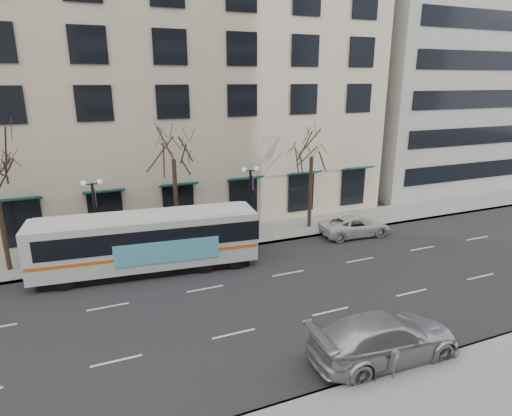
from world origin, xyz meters
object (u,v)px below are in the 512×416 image
lamp_post_left (96,217)px  city_bus (148,241)px  lamp_post_right (251,199)px  silver_car (385,338)px  white_pickup (355,226)px  pay_station (395,359)px  tree_far_right (312,143)px  tree_far_mid (173,145)px

lamp_post_left → city_bus: size_ratio=0.40×
lamp_post_right → silver_car: 14.54m
white_pickup → pay_station: 15.83m
city_bus → silver_car: (7.39, -11.99, -0.96)m
tree_far_right → city_bus: tree_far_right is taller
city_bus → pay_station: 14.97m
tree_far_mid → white_pickup: (12.29, -2.60, -6.19)m
lamp_post_right → pay_station: (-0.59, -15.73, -1.93)m
silver_car → white_pickup: size_ratio=1.24×
lamp_post_left → city_bus: 3.73m
lamp_post_right → lamp_post_left: bearing=180.0°
tree_far_mid → pay_station: 17.92m
tree_far_mid → tree_far_right: (10.00, -0.00, -0.48)m
tree_far_mid → tree_far_right: bearing=-0.0°
white_pickup → pay_station: (-7.87, -13.73, 0.30)m
lamp_post_left → white_pickup: 17.53m
pay_station → tree_far_mid: bearing=96.0°
lamp_post_right → white_pickup: lamp_post_right is taller
tree_far_right → white_pickup: bearing=-48.7°
city_bus → silver_car: city_bus is taller
lamp_post_right → silver_car: size_ratio=0.82×
tree_far_mid → tree_far_right: 10.01m
silver_car → lamp_post_right: bearing=2.1°
tree_far_right → lamp_post_right: 6.11m
tree_far_mid → pay_station: bearing=-74.9°
tree_far_mid → silver_car: size_ratio=1.35×
city_bus → tree_far_mid: bearing=57.8°
lamp_post_left → pay_station: bearing=-59.1°
lamp_post_left → silver_car: 17.67m
tree_far_right → lamp_post_left: 15.40m
city_bus → silver_car: 14.11m
city_bus → silver_car: size_ratio=2.03×
tree_far_mid → silver_car: 16.92m
city_bus → pay_station: city_bus is taller
tree_far_right → silver_car: tree_far_right is taller
city_bus → pay_station: (6.77, -13.32, -0.87)m
lamp_post_right → silver_car: lamp_post_right is taller
tree_far_right → lamp_post_left: size_ratio=1.55×
lamp_post_left → pay_station: 18.43m
lamp_post_left → white_pickup: lamp_post_left is taller
lamp_post_left → silver_car: bearing=-55.1°
tree_far_mid → pay_station: tree_far_mid is taller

